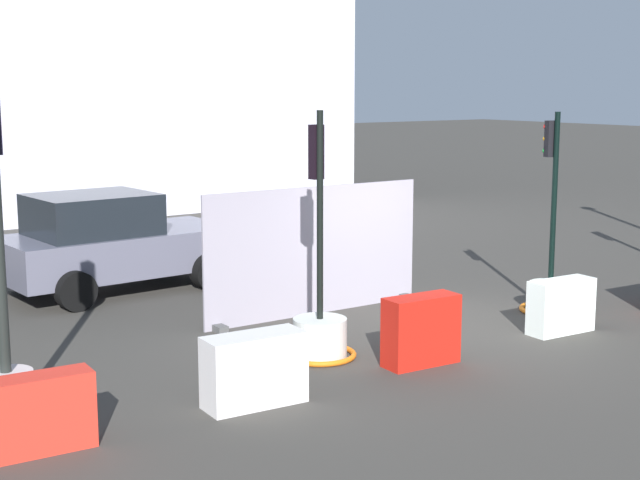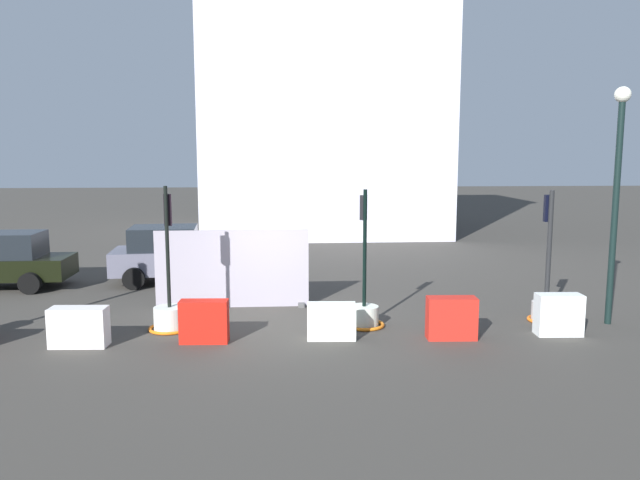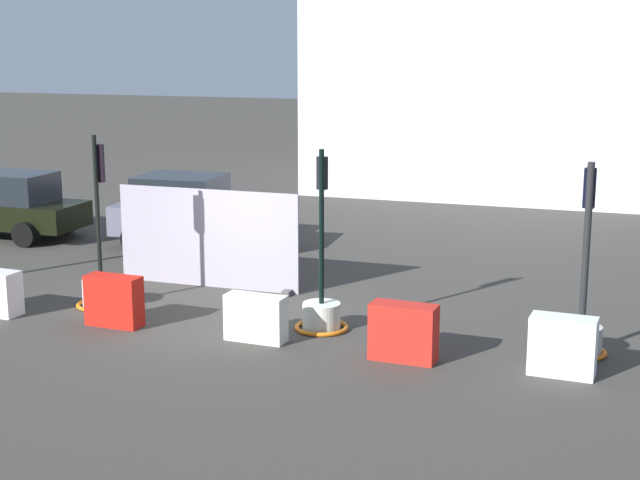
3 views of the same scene
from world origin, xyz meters
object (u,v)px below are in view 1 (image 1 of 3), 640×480
object	(u,v)px
traffic_light_0	(4,345)
traffic_light_1	(320,325)
construction_barrier_1	(254,370)
construction_barrier_2	(421,330)
car_grey_saloon	(111,242)
construction_barrier_3	(561,306)
construction_barrier_0	(34,415)
traffic_light_2	(550,286)

from	to	relation	value
traffic_light_0	traffic_light_1	world-z (taller)	traffic_light_0
traffic_light_0	construction_barrier_1	size ratio (longest dim) A/B	3.10
construction_barrier_2	car_grey_saloon	size ratio (longest dim) A/B	0.25
construction_barrier_3	traffic_light_0	bearing A→B (deg)	173.16
construction_barrier_1	construction_barrier_2	xyz separation A→B (m)	(2.55, 0.10, 0.04)
construction_barrier_1	construction_barrier_2	distance (m)	2.55
traffic_light_0	car_grey_saloon	size ratio (longest dim) A/B	0.88
traffic_light_0	car_grey_saloon	bearing A→B (deg)	58.06
construction_barrier_1	construction_barrier_3	size ratio (longest dim) A/B	1.12
traffic_light_0	construction_barrier_2	size ratio (longest dim) A/B	3.55
construction_barrier_1	car_grey_saloon	distance (m)	6.58
construction_barrier_2	construction_barrier_3	bearing A→B (deg)	0.56
construction_barrier_0	construction_barrier_3	xyz separation A→B (m)	(7.72, 0.08, 0.01)
traffic_light_1	construction_barrier_2	distance (m)	1.35
construction_barrier_3	construction_barrier_2	bearing A→B (deg)	-179.44
construction_barrier_0	traffic_light_1	bearing A→B (deg)	14.48
construction_barrier_3	car_grey_saloon	distance (m)	7.70
traffic_light_1	car_grey_saloon	distance (m)	5.44
traffic_light_2	construction_barrier_2	bearing A→B (deg)	-164.56
car_grey_saloon	construction_barrier_2	bearing A→B (deg)	-75.93
construction_barrier_2	construction_barrier_3	world-z (taller)	construction_barrier_2
traffic_light_1	car_grey_saloon	bearing A→B (deg)	97.59
traffic_light_0	construction_barrier_0	bearing A→B (deg)	-91.46
construction_barrier_0	construction_barrier_2	distance (m)	5.02
traffic_light_2	construction_barrier_3	xyz separation A→B (m)	(-0.84, -0.95, -0.02)
traffic_light_2	car_grey_saloon	distance (m)	7.48
traffic_light_2	construction_barrier_0	world-z (taller)	traffic_light_2
construction_barrier_1	car_grey_saloon	size ratio (longest dim) A/B	0.28
traffic_light_0	traffic_light_2	bearing A→B (deg)	0.19
construction_barrier_2	construction_barrier_1	bearing A→B (deg)	-177.83
construction_barrier_0	construction_barrier_1	bearing A→B (deg)	-1.02
construction_barrier_0	car_grey_saloon	world-z (taller)	car_grey_saloon
construction_barrier_0	construction_barrier_2	size ratio (longest dim) A/B	1.13
traffic_light_2	construction_barrier_1	world-z (taller)	traffic_light_2
traffic_light_0	construction_barrier_2	bearing A→B (deg)	-10.75
traffic_light_1	construction_barrier_1	distance (m)	2.00
traffic_light_0	construction_barrier_2	xyz separation A→B (m)	(5.00, -0.95, -0.40)
traffic_light_2	car_grey_saloon	size ratio (longest dim) A/B	0.76
traffic_light_0	construction_barrier_0	size ratio (longest dim) A/B	3.13
traffic_light_1	traffic_light_2	world-z (taller)	traffic_light_1
traffic_light_0	traffic_light_1	distance (m)	4.13
construction_barrier_1	construction_barrier_2	bearing A→B (deg)	2.17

